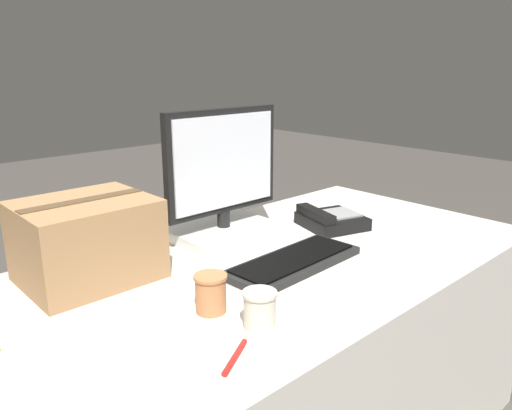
{
  "coord_description": "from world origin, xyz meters",
  "views": [
    {
      "loc": [
        -0.97,
        -1.0,
        1.29
      ],
      "look_at": [
        0.03,
        0.09,
        0.86
      ],
      "focal_mm": 35.0,
      "sensor_mm": 36.0,
      "label": 1
    }
  ],
  "objects": [
    {
      "name": "office_desk",
      "position": [
        0.0,
        0.0,
        0.36
      ],
      "size": [
        1.8,
        0.9,
        0.71
      ],
      "color": "beige",
      "rests_on": "ground_plane"
    },
    {
      "name": "monitor",
      "position": [
        0.04,
        0.26,
        0.87
      ],
      "size": [
        0.44,
        0.25,
        0.43
      ],
      "color": "white",
      "rests_on": "office_desk"
    },
    {
      "name": "keyboard",
      "position": [
        0.03,
        -0.08,
        0.73
      ],
      "size": [
        0.45,
        0.19,
        0.03
      ],
      "rotation": [
        0.0,
        0.0,
        0.05
      ],
      "color": "black",
      "rests_on": "office_desk"
    },
    {
      "name": "desk_phone",
      "position": [
        0.39,
        0.08,
        0.74
      ],
      "size": [
        0.25,
        0.25,
        0.07
      ],
      "rotation": [
        0.0,
        0.0,
        -0.29
      ],
      "color": "black",
      "rests_on": "office_desk"
    },
    {
      "name": "paper_cup_left",
      "position": [
        -0.32,
        -0.13,
        0.76
      ],
      "size": [
        0.08,
        0.08,
        0.09
      ],
      "color": "#BC7547",
      "rests_on": "office_desk"
    },
    {
      "name": "paper_cup_right",
      "position": [
        -0.28,
        -0.26,
        0.76
      ],
      "size": [
        0.08,
        0.08,
        0.09
      ],
      "color": "beige",
      "rests_on": "office_desk"
    },
    {
      "name": "spoon",
      "position": [
        0.73,
        -0.03,
        0.71
      ],
      "size": [
        0.16,
        0.07,
        0.0
      ],
      "rotation": [
        0.0,
        0.0,
        5.95
      ],
      "color": "silver",
      "rests_on": "office_desk"
    },
    {
      "name": "cardboard_box",
      "position": [
        -0.45,
        0.25,
        0.82
      ],
      "size": [
        0.34,
        0.29,
        0.23
      ],
      "rotation": [
        0.0,
        0.0,
        0.0
      ],
      "color": "#9E754C",
      "rests_on": "office_desk"
    },
    {
      "name": "pen_marker",
      "position": [
        -0.41,
        -0.32,
        0.72
      ],
      "size": [
        0.11,
        0.07,
        0.01
      ],
      "rotation": [
        0.0,
        0.0,
        0.52
      ],
      "color": "red",
      "rests_on": "office_desk"
    }
  ]
}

